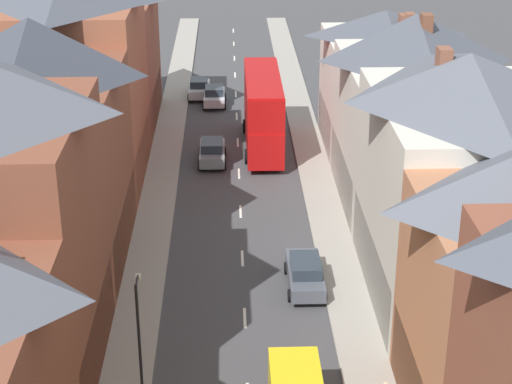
{
  "coord_description": "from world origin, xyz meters",
  "views": [
    {
      "loc": [
        -0.63,
        -10.73,
        21.71
      ],
      "look_at": [
        0.87,
        33.99,
        2.15
      ],
      "focal_mm": 60.0,
      "sensor_mm": 36.0,
      "label": 1
    }
  ],
  "objects": [
    {
      "name": "street_lamp",
      "position": [
        -4.25,
        17.83,
        3.24
      ],
      "size": [
        0.2,
        1.12,
        5.5
      ],
      "color": "black",
      "rests_on": "ground"
    },
    {
      "name": "pavement_left",
      "position": [
        -5.1,
        38.0,
        0.07
      ],
      "size": [
        2.2,
        104.0,
        0.14
      ],
      "primitive_type": "cube",
      "color": "gray",
      "rests_on": "ground"
    },
    {
      "name": "centre_line_dashes",
      "position": [
        0.0,
        36.0,
        0.01
      ],
      "size": [
        0.14,
        97.8,
        0.01
      ],
      "color": "silver",
      "rests_on": "ground"
    },
    {
      "name": "car_parked_left_a",
      "position": [
        -1.8,
        56.98,
        0.81
      ],
      "size": [
        1.9,
        3.87,
        1.61
      ],
      "color": "silver",
      "rests_on": "ground"
    },
    {
      "name": "car_mid_black",
      "position": [
        -3.1,
        59.24,
        0.82
      ],
      "size": [
        1.9,
        3.94,
        1.62
      ],
      "color": "silver",
      "rests_on": "ground"
    },
    {
      "name": "double_decker_bus_lead",
      "position": [
        1.79,
        46.89,
        2.82
      ],
      "size": [
        2.74,
        10.8,
        5.3
      ],
      "color": "#B70F0F",
      "rests_on": "ground"
    },
    {
      "name": "pavement_right",
      "position": [
        5.1,
        38.0,
        0.07
      ],
      "size": [
        2.2,
        104.0,
        0.14
      ],
      "primitive_type": "cube",
      "color": "gray",
      "rests_on": "ground"
    },
    {
      "name": "car_parked_right_a",
      "position": [
        -1.8,
        44.06,
        0.83
      ],
      "size": [
        1.9,
        4.15,
        1.65
      ],
      "color": "gray",
      "rests_on": "ground"
    },
    {
      "name": "terrace_row_left",
      "position": [
        -10.19,
        24.0,
        6.4
      ],
      "size": [
        8.0,
        70.45,
        14.11
      ],
      "color": "beige",
      "rests_on": "ground"
    },
    {
      "name": "car_near_silver",
      "position": [
        3.1,
        26.83,
        0.82
      ],
      "size": [
        1.9,
        4.48,
        1.62
      ],
      "color": "#4C515B",
      "rests_on": "ground"
    }
  ]
}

